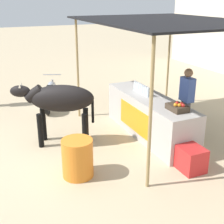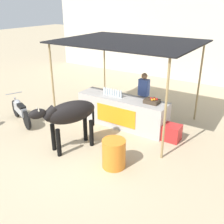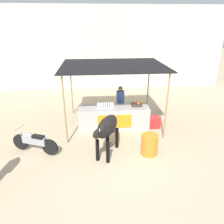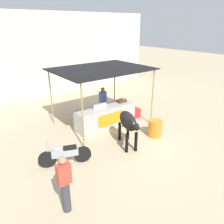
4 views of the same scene
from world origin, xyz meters
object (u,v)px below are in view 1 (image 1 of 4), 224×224
object	(u,v)px
vendor_behind_counter	(186,102)
motorcycle_parked	(51,93)
fruit_crate	(178,107)
water_barrel	(78,158)
cow	(59,100)
cooler_box	(189,158)
stall_counter	(149,116)

from	to	relation	value
vendor_behind_counter	motorcycle_parked	xyz separation A→B (m)	(-3.35, -2.42, -0.42)
fruit_crate	motorcycle_parked	world-z (taller)	fruit_crate
fruit_crate	motorcycle_parked	size ratio (longest dim) A/B	0.26
water_barrel	motorcycle_parked	distance (m)	4.05
water_barrel	fruit_crate	bearing A→B (deg)	91.17
water_barrel	cow	distance (m)	1.62
cow	cooler_box	bearing A→B (deg)	42.62
cow	vendor_behind_counter	bearing A→B (deg)	74.13
motorcycle_parked	cooler_box	bearing A→B (deg)	18.57
fruit_crate	motorcycle_parked	distance (m)	4.37
stall_counter	fruit_crate	size ratio (longest dim) A/B	6.82
stall_counter	fruit_crate	distance (m)	1.14
vendor_behind_counter	motorcycle_parked	distance (m)	4.15
fruit_crate	water_barrel	xyz separation A→B (m)	(0.04, -2.20, -0.66)
stall_counter	water_barrel	distance (m)	2.39
stall_counter	water_barrel	xyz separation A→B (m)	(1.04, -2.14, -0.11)
vendor_behind_counter	cow	bearing A→B (deg)	-105.87
fruit_crate	water_barrel	bearing A→B (deg)	-88.83
cooler_box	water_barrel	size ratio (longest dim) A/B	0.82
vendor_behind_counter	water_barrel	distance (m)	3.01
vendor_behind_counter	cooler_box	bearing A→B (deg)	-32.57
fruit_crate	water_barrel	distance (m)	2.30
fruit_crate	cow	size ratio (longest dim) A/B	0.24
cooler_box	cow	size ratio (longest dim) A/B	0.33
cooler_box	cow	distance (m)	3.00
vendor_behind_counter	motorcycle_parked	world-z (taller)	vendor_behind_counter
water_barrel	motorcycle_parked	xyz separation A→B (m)	(-4.02, 0.48, 0.06)
cooler_box	motorcycle_parked	xyz separation A→B (m)	(-4.68, -1.57, 0.19)
vendor_behind_counter	water_barrel	world-z (taller)	vendor_behind_counter
cooler_box	fruit_crate	bearing A→B (deg)	167.99
cow	fruit_crate	bearing A→B (deg)	55.96
water_barrel	cow	bearing A→B (deg)	176.58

